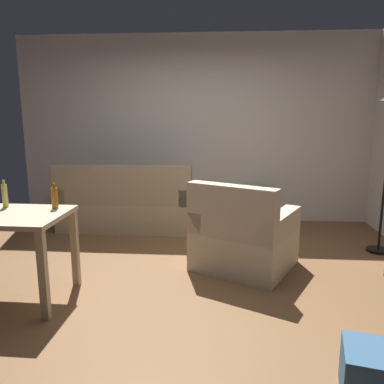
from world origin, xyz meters
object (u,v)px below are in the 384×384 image
(potted_plant, at_px, (260,202))
(bottle_squat, at_px, (5,195))
(armchair, at_px, (243,238))
(couch, at_px, (128,207))
(bottle_amber, at_px, (55,198))

(potted_plant, relative_size, bottle_squat, 2.32)
(potted_plant, bearing_deg, bottle_squat, -137.54)
(potted_plant, relative_size, armchair, 0.48)
(armchair, bearing_deg, couch, -14.15)
(bottle_amber, bearing_deg, potted_plant, 48.39)
(couch, bearing_deg, potted_plant, -170.43)
(couch, distance_m, bottle_amber, 2.03)
(potted_plant, bearing_deg, bottle_amber, -131.61)
(bottle_squat, bearing_deg, armchair, 16.04)
(bottle_amber, bearing_deg, armchair, 20.28)
(couch, height_order, bottle_amber, bottle_amber)
(couch, height_order, armchair, same)
(armchair, relative_size, bottle_amber, 5.27)
(potted_plant, xyz_separation_m, bottle_squat, (-2.47, -2.26, 0.54))
(bottle_squat, distance_m, bottle_amber, 0.46)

